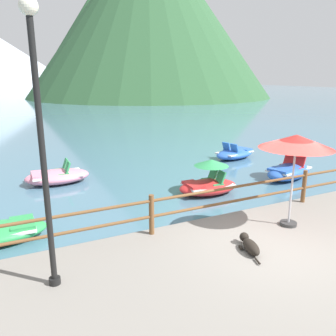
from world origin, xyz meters
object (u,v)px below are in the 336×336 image
at_px(pedal_boat_4, 57,176).
at_px(lamp_post, 40,127).
at_px(pedal_boat_0, 235,153).
at_px(pedal_boat_1, 289,169).
at_px(beach_umbrella, 296,143).
at_px(dog_resting, 250,245).
at_px(pedal_boat_3, 208,182).

bearing_deg(pedal_boat_4, lamp_post, -98.91).
bearing_deg(pedal_boat_0, lamp_post, -141.17).
height_order(pedal_boat_1, pedal_boat_4, pedal_boat_1).
relative_size(beach_umbrella, pedal_boat_0, 0.88).
bearing_deg(beach_umbrella, lamp_post, -179.42).
relative_size(lamp_post, pedal_boat_4, 1.95).
xyz_separation_m(lamp_post, pedal_boat_4, (1.16, 7.42, -2.90)).
height_order(pedal_boat_0, pedal_boat_1, pedal_boat_1).
relative_size(beach_umbrella, dog_resting, 2.15).
bearing_deg(pedal_boat_1, pedal_boat_0, 86.66).
bearing_deg(pedal_boat_3, pedal_boat_1, 1.39).
distance_m(lamp_post, pedal_boat_0, 12.73).
relative_size(beach_umbrella, pedal_boat_3, 1.04).
bearing_deg(pedal_boat_0, beach_umbrella, -118.18).
bearing_deg(lamp_post, pedal_boat_4, 81.09).
bearing_deg(beach_umbrella, dog_resting, -160.26).
height_order(dog_resting, pedal_boat_4, pedal_boat_4).
height_order(beach_umbrella, pedal_boat_1, beach_umbrella).
height_order(beach_umbrella, dog_resting, beach_umbrella).
bearing_deg(pedal_boat_3, beach_umbrella, -91.91).
xyz_separation_m(lamp_post, pedal_boat_0, (9.65, 7.77, -2.91)).
bearing_deg(pedal_boat_3, lamp_post, -145.50).
bearing_deg(beach_umbrella, pedal_boat_0, 61.82).
relative_size(dog_resting, pedal_boat_4, 0.44).
bearing_deg(pedal_boat_4, pedal_boat_0, 2.37).
bearing_deg(beach_umbrella, pedal_boat_1, 45.05).
xyz_separation_m(beach_umbrella, pedal_boat_1, (3.91, 3.92, -2.02)).
bearing_deg(dog_resting, beach_umbrella, 19.74).
bearing_deg(pedal_boat_1, dog_resting, -141.03).
distance_m(lamp_post, dog_resting, 4.70).
height_order(lamp_post, pedal_boat_0, lamp_post).
relative_size(pedal_boat_3, pedal_boat_4, 0.91).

